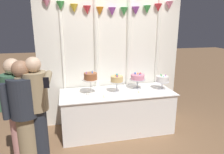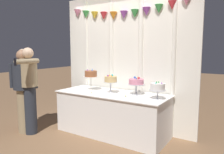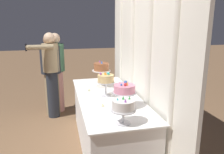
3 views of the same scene
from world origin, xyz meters
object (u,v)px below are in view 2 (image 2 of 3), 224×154
object	(u,v)px
cake_display_midright	(136,82)
guest_man_pink_jacket	(24,88)
cake_display_leftmost	(91,75)
cake_table	(112,114)
cake_display_rightmost	(158,87)
cake_display_midleft	(111,80)
tealight_far_left	(92,93)
guest_girl_blue_dress	(29,86)
guest_man_dark_suit	(25,86)
tealight_near_left	(126,96)

from	to	relation	value
cake_display_midright	guest_man_pink_jacket	size ratio (longest dim) A/B	0.21
cake_display_midright	cake_display_leftmost	bearing A→B (deg)	-173.29
cake_table	cake_display_rightmost	distance (m)	1.06
cake_display_midleft	cake_table	bearing A→B (deg)	62.80
guest_man_pink_jacket	tealight_far_left	bearing A→B (deg)	26.61
tealight_far_left	guest_girl_blue_dress	world-z (taller)	guest_girl_blue_dress
guest_man_dark_suit	cake_display_rightmost	bearing A→B (deg)	15.22
cake_display_midright	guest_man_dark_suit	distance (m)	2.16
guest_man_pink_jacket	cake_display_rightmost	bearing A→B (deg)	18.28
cake_display_rightmost	guest_girl_blue_dress	distance (m)	2.31
cake_display_rightmost	guest_girl_blue_dress	bearing A→B (deg)	-160.64
cake_table	guest_girl_blue_dress	xyz separation A→B (m)	(-1.30, -0.80, 0.51)
cake_display_leftmost	tealight_far_left	distance (m)	0.42
tealight_far_left	guest_man_pink_jacket	distance (m)	1.29
cake_display_midright	tealight_near_left	world-z (taller)	cake_display_midright
cake_display_rightmost	guest_man_pink_jacket	xyz separation A→B (m)	(-2.33, -0.77, -0.13)
guest_girl_blue_dress	tealight_near_left	bearing A→B (deg)	21.32
cake_display_midleft	guest_man_dark_suit	xyz separation A→B (m)	(-1.55, -0.67, -0.15)
cake_display_leftmost	guest_girl_blue_dress	world-z (taller)	guest_girl_blue_dress
tealight_far_left	guest_man_pink_jacket	world-z (taller)	guest_man_pink_jacket
cake_display_midright	guest_man_pink_jacket	distance (m)	2.10
cake_display_midleft	guest_man_pink_jacket	bearing A→B (deg)	-151.60
cake_display_leftmost	cake_display_midleft	distance (m)	0.48
tealight_near_left	guest_man_pink_jacket	xyz separation A→B (m)	(-1.82, -0.65, 0.06)
cake_display_midright	guest_man_dark_suit	world-z (taller)	guest_man_dark_suit
cake_display_rightmost	guest_man_dark_suit	size ratio (longest dim) A/B	0.19
cake_table	cake_display_rightmost	size ratio (longest dim) A/B	7.05
guest_girl_blue_dress	guest_man_dark_suit	bearing A→B (deg)	159.78
guest_man_dark_suit	guest_man_pink_jacket	xyz separation A→B (m)	(0.12, -0.10, -0.02)
cake_table	guest_man_pink_jacket	distance (m)	1.71
guest_girl_blue_dress	cake_display_midright	bearing A→B (deg)	27.65
cake_display_midleft	guest_girl_blue_dress	xyz separation A→B (m)	(-1.28, -0.77, -0.12)
cake_display_midleft	cake_display_rightmost	xyz separation A→B (m)	(0.90, -0.01, -0.05)
cake_display_leftmost	cake_display_rightmost	distance (m)	1.37
cake_table	cake_display_leftmost	xyz separation A→B (m)	(-0.49, 0.00, 0.69)
cake_display_leftmost	cake_display_midright	bearing A→B (deg)	6.71
guest_man_dark_suit	cake_display_leftmost	bearing A→B (deg)	32.94
guest_man_dark_suit	guest_girl_blue_dress	world-z (taller)	guest_girl_blue_dress
cake_display_midright	guest_man_dark_suit	size ratio (longest dim) A/B	0.20
cake_table	tealight_far_left	size ratio (longest dim) A/B	50.22
cake_display_midleft	tealight_far_left	size ratio (longest dim) A/B	8.46
cake_table	tealight_near_left	world-z (taller)	tealight_near_left
cake_display_leftmost	tealight_near_left	size ratio (longest dim) A/B	10.38
cake_display_rightmost	guest_girl_blue_dress	xyz separation A→B (m)	(-2.18, -0.77, -0.07)
cake_table	tealight_near_left	distance (m)	0.56
cake_display_leftmost	tealight_far_left	xyz separation A→B (m)	(0.19, -0.23, -0.29)
cake_display_midright	tealight_far_left	bearing A→B (deg)	-155.39
guest_man_dark_suit	cake_table	bearing A→B (deg)	23.99
cake_table	cake_display_leftmost	distance (m)	0.85
guest_man_dark_suit	tealight_near_left	bearing A→B (deg)	15.89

